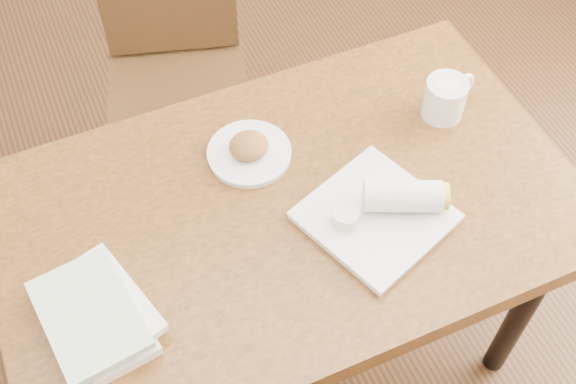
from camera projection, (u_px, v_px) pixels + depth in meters
name	position (u px, v px, depth m)	size (l,w,h in m)	color
ground	(288.00, 347.00, 2.21)	(4.00, 5.00, 0.01)	#472814
table	(288.00, 226.00, 1.67)	(1.30, 0.79, 0.75)	brown
chair_far	(175.00, 59.00, 2.17)	(0.52, 0.52, 0.95)	#462D14
plate_scone	(249.00, 151.00, 1.67)	(0.20, 0.20, 0.06)	white
coffee_mug	(446.00, 97.00, 1.73)	(0.15, 0.10, 0.10)	white
plate_burrito	(384.00, 210.00, 1.56)	(0.35, 0.35, 0.09)	white
book_stack	(95.00, 315.00, 1.41)	(0.23, 0.29, 0.07)	white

